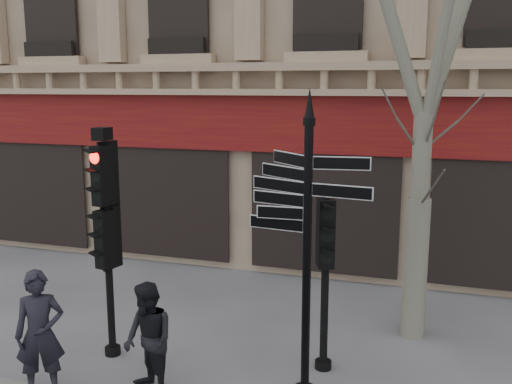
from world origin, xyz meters
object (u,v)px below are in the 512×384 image
Objects in this scene: traffic_signal_secondary at (326,252)px; pedestrian_a at (40,334)px; fingerpost at (308,196)px; pedestrian_b at (148,340)px; traffic_signal_main at (106,215)px.

pedestrian_a is (-3.72, -2.03, -0.99)m from traffic_signal_secondary.
fingerpost reaches higher than pedestrian_a.
traffic_signal_main is at bearing 176.99° from pedestrian_b.
traffic_signal_main reaches higher than traffic_signal_secondary.
fingerpost is 1.16× the size of traffic_signal_main.
traffic_signal_main is at bearing -168.70° from fingerpost.
traffic_signal_main is at bearing 47.46° from pedestrian_a.
traffic_signal_main reaches higher than pedestrian_b.
fingerpost reaches higher than pedestrian_b.
fingerpost is at bearing -15.28° from pedestrian_a.
pedestrian_b is at bearing -166.63° from traffic_signal_secondary.
traffic_signal_secondary is 1.47× the size of pedestrian_a.
fingerpost is 2.35× the size of pedestrian_a.
fingerpost reaches higher than traffic_signal_main.
traffic_signal_secondary reaches higher than pedestrian_a.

